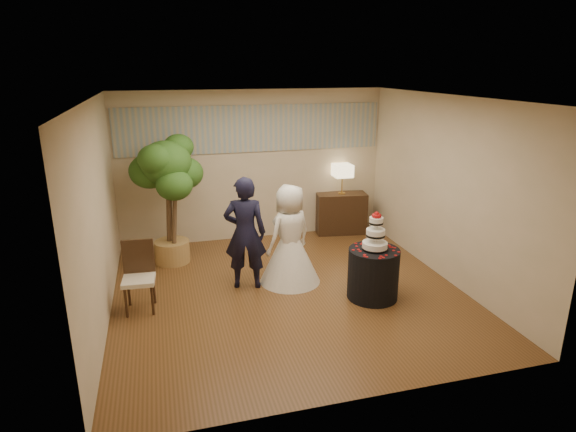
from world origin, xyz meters
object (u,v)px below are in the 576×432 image
object	(u,v)px
cake_table	(373,274)
ficus_tree	(168,200)
groom	(245,233)
wedding_cake	(376,231)
table_lamp	(342,179)
console	(341,213)
bride	(290,234)
side_chair	(139,278)

from	to	relation	value
cake_table	ficus_tree	xyz separation A→B (m)	(-2.72, 2.10, 0.72)
groom	wedding_cake	size ratio (longest dim) A/B	3.05
groom	table_lamp	size ratio (longest dim) A/B	2.94
table_lamp	console	bearing A→B (deg)	0.00
console	ficus_tree	size ratio (longest dim) A/B	0.44
cake_table	bride	bearing A→B (deg)	140.05
wedding_cake	console	xyz separation A→B (m)	(0.58, 2.76, -0.61)
groom	cake_table	xyz separation A→B (m)	(1.69, -0.84, -0.48)
cake_table	ficus_tree	distance (m)	3.52
groom	bride	world-z (taller)	groom
side_chair	groom	bearing A→B (deg)	17.15
cake_table	table_lamp	xyz separation A→B (m)	(0.58, 2.76, 0.73)
wedding_cake	side_chair	size ratio (longest dim) A/B	0.58
console	ficus_tree	world-z (taller)	ficus_tree
ficus_tree	side_chair	distance (m)	1.80
groom	ficus_tree	distance (m)	1.65
bride	side_chair	bearing A→B (deg)	-15.28
console	table_lamp	world-z (taller)	table_lamp
console	side_chair	size ratio (longest dim) A/B	1.01
table_lamp	side_chair	xyz separation A→B (m)	(-3.80, -2.28, -0.62)
cake_table	console	world-z (taller)	console
cake_table	console	distance (m)	2.82
cake_table	groom	bearing A→B (deg)	153.49
bride	wedding_cake	world-z (taller)	bride
groom	cake_table	world-z (taller)	groom
wedding_cake	table_lamp	xyz separation A→B (m)	(0.58, 2.76, 0.08)
console	ficus_tree	distance (m)	3.44
console	table_lamp	bearing A→B (deg)	0.00
groom	console	xyz separation A→B (m)	(2.27, 1.92, -0.45)
ficus_tree	side_chair	world-z (taller)	ficus_tree
console	wedding_cake	bearing A→B (deg)	-93.45
groom	bride	xyz separation A→B (m)	(0.69, -0.00, -0.08)
table_lamp	side_chair	distance (m)	4.47
bride	ficus_tree	world-z (taller)	ficus_tree
cake_table	ficus_tree	world-z (taller)	ficus_tree
bride	table_lamp	size ratio (longest dim) A/B	2.65
wedding_cake	console	bearing A→B (deg)	78.07
cake_table	table_lamp	world-z (taller)	table_lamp
groom	wedding_cake	bearing A→B (deg)	166.40
side_chair	ficus_tree	bearing A→B (deg)	77.05
table_lamp	side_chair	bearing A→B (deg)	-148.98
wedding_cake	console	world-z (taller)	wedding_cake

